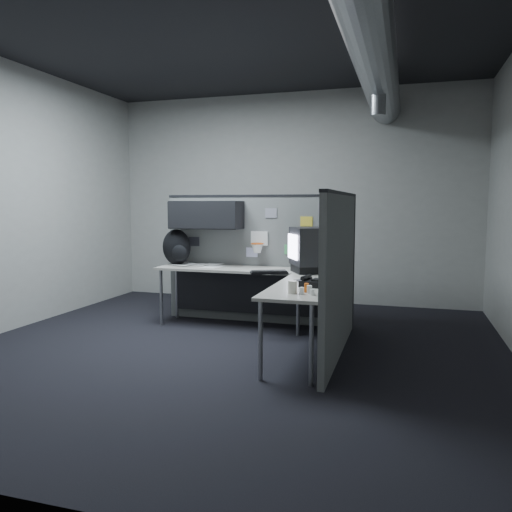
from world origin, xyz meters
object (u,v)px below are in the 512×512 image
(keyboard, at_px, (269,272))
(phone, at_px, (312,282))
(desk, at_px, (262,282))
(backpack, at_px, (177,248))
(monitor, at_px, (313,249))

(keyboard, xyz_separation_m, phone, (0.62, -0.72, 0.02))
(desk, bearing_deg, backpack, 164.09)
(keyboard, bearing_deg, monitor, 49.55)
(keyboard, bearing_deg, backpack, -177.88)
(desk, relative_size, backpack, 5.03)
(desk, xyz_separation_m, keyboard, (0.11, -0.09, 0.13))
(keyboard, height_order, backpack, backpack)
(desk, height_order, phone, phone)
(monitor, xyz_separation_m, phone, (0.17, -0.97, -0.23))
(desk, bearing_deg, monitor, 15.80)
(desk, height_order, keyboard, keyboard)
(monitor, bearing_deg, desk, -147.50)
(backpack, bearing_deg, monitor, -25.82)
(desk, relative_size, monitor, 3.78)
(keyboard, relative_size, backpack, 0.96)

